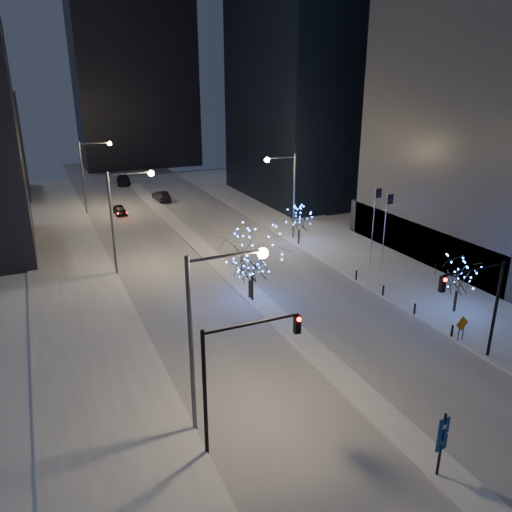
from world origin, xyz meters
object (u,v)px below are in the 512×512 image
holiday_tree_plaza_near (459,277)px  wayfinding_sign (442,439)px  traffic_signal_east (481,297)px  street_lamp_w_far (90,167)px  holiday_tree_plaza_far (299,219)px  car_near (120,210)px  traffic_signal_west (234,365)px  street_lamp_w_near (210,318)px  street_lamp_w_mid (122,208)px  holiday_tree_median_near (252,253)px  street_lamp_east (287,186)px  car_mid (161,196)px  holiday_tree_median_far (250,268)px  car_far (123,180)px  construction_sign (462,326)px

holiday_tree_plaza_near → wayfinding_sign: (-14.05, -13.12, -0.96)m
traffic_signal_east → wayfinding_sign: (-9.46, -7.00, -2.56)m
street_lamp_w_far → holiday_tree_plaza_far: 31.29m
car_near → traffic_signal_west: bearing=-94.3°
street_lamp_w_near → traffic_signal_east: size_ratio=1.43×
street_lamp_w_mid → street_lamp_w_far: (0.00, 25.00, 0.00)m
traffic_signal_west → holiday_tree_median_near: (7.94, 15.92, -0.45)m
street_lamp_w_far → street_lamp_east: (19.02, -22.00, -0.05)m
car_mid → holiday_tree_median_far: 39.22m
holiday_tree_plaza_near → traffic_signal_east: bearing=-126.8°
street_lamp_w_far → traffic_signal_west: street_lamp_w_far is taller
street_lamp_east → holiday_tree_plaza_near: size_ratio=2.22×
street_lamp_w_far → holiday_tree_plaza_far: bearing=-51.3°
street_lamp_w_near → street_lamp_east: bearing=55.8°
street_lamp_w_near → holiday_tree_plaza_near: street_lamp_w_near is taller
traffic_signal_west → holiday_tree_median_near: size_ratio=1.08×
street_lamp_east → car_near: bearing=128.5°
street_lamp_w_far → traffic_signal_west: 52.04m
holiday_tree_plaza_near → holiday_tree_plaza_far: (-3.03, 20.61, -0.14)m
street_lamp_w_mid → car_far: street_lamp_w_mid is taller
traffic_signal_west → holiday_tree_plaza_far: traffic_signal_west is taller
traffic_signal_west → holiday_tree_median_near: 17.80m
wayfinding_sign → holiday_tree_median_near: bearing=84.8°
traffic_signal_east → holiday_tree_median_far: size_ratio=1.70×
holiday_tree_median_near → holiday_tree_plaza_near: bearing=-32.1°
traffic_signal_west → holiday_tree_plaza_far: (18.94, 27.73, -1.74)m
street_lamp_w_mid → car_far: 45.04m
street_lamp_w_mid → car_mid: (10.44, 28.56, -5.72)m
holiday_tree_median_near → holiday_tree_plaza_near: 16.60m
traffic_signal_west → holiday_tree_plaza_near: 23.15m
street_lamp_w_far → traffic_signal_west: size_ratio=1.43×
street_lamp_east → car_far: (-11.58, 41.06, -5.63)m
holiday_tree_median_far → holiday_tree_plaza_near: 16.85m
traffic_signal_east → car_far: (-10.44, 70.06, -3.94)m
street_lamp_w_near → traffic_signal_east: street_lamp_w_near is taller
car_far → holiday_tree_median_far: 54.66m
holiday_tree_median_far → wayfinding_sign: bearing=-90.0°
car_mid → car_near: bearing=34.4°
wayfinding_sign → car_mid: bearing=83.0°
holiday_tree_median_near → holiday_tree_plaza_far: 16.19m
car_near → holiday_tree_median_near: bearing=-82.4°
traffic_signal_west → street_lamp_w_far: bearing=90.5°
street_lamp_east → construction_sign: (0.22, -26.70, -5.13)m
holiday_tree_median_far → street_lamp_w_near: bearing=-120.3°
traffic_signal_east → holiday_tree_plaza_far: size_ratio=1.61×
car_mid → construction_sign: (8.80, -52.26, 0.53)m
holiday_tree_plaza_far → wayfinding_sign: holiday_tree_plaza_far is taller
car_mid → holiday_tree_median_far: holiday_tree_median_far is taller
street_lamp_w_mid → holiday_tree_median_near: bearing=-52.7°
street_lamp_east → construction_sign: bearing=-89.5°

